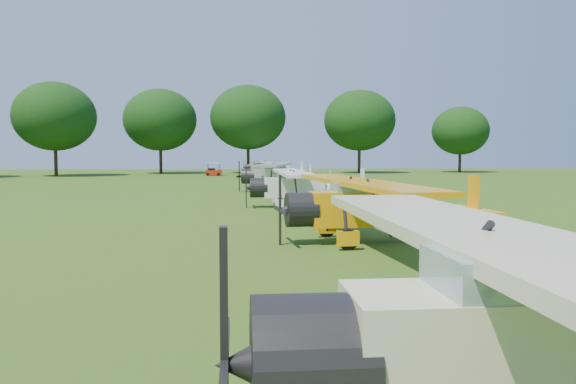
# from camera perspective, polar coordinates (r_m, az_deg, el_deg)

# --- Properties ---
(ground) EXTENTS (160.00, 160.00, 0.00)m
(ground) POSITION_cam_1_polar(r_m,az_deg,el_deg) (26.15, 1.69, -2.58)
(ground) COLOR #234812
(ground) RESTS_ON ground
(tree_belt) EXTENTS (137.36, 130.27, 14.52)m
(tree_belt) POSITION_cam_1_polar(r_m,az_deg,el_deg) (27.23, 9.43, 14.60)
(tree_belt) COLOR black
(tree_belt) RESTS_ON ground
(aircraft_2) EXTENTS (7.28, 11.59, 2.28)m
(aircraft_2) POSITION_cam_1_polar(r_m,az_deg,el_deg) (18.99, 9.07, -1.07)
(aircraft_2) COLOR #EA9E09
(aircraft_2) RESTS_ON ground
(aircraft_3) EXTENTS (6.90, 10.95, 2.17)m
(aircraft_3) POSITION_cam_1_polar(r_m,az_deg,el_deg) (30.90, 1.57, 0.79)
(aircraft_3) COLOR white
(aircraft_3) RESTS_ON ground
(aircraft_4) EXTENTS (7.63, 12.07, 2.37)m
(aircraft_4) POSITION_cam_1_polar(r_m,az_deg,el_deg) (43.15, -0.47, 1.86)
(aircraft_4) COLOR silver
(aircraft_4) RESTS_ON ground
(aircraft_5) EXTENTS (6.06, 9.65, 1.90)m
(aircraft_5) POSITION_cam_1_polar(r_m,az_deg,el_deg) (56.39, -0.62, 2.09)
(aircraft_5) COLOR white
(aircraft_5) RESTS_ON ground
(aircraft_6) EXTENTS (6.51, 10.30, 2.02)m
(aircraft_6) POSITION_cam_1_polar(r_m,az_deg,el_deg) (68.93, -1.07, 2.49)
(aircraft_6) COLOR white
(aircraft_6) RESTS_ON ground
(aircraft_7) EXTENTS (6.24, 9.89, 1.94)m
(aircraft_7) POSITION_cam_1_polar(r_m,az_deg,el_deg) (79.47, -2.50, 2.66)
(aircraft_7) COLOR silver
(aircraft_7) RESTS_ON ground
(golf_cart) EXTENTS (2.09, 1.39, 1.69)m
(golf_cart) POSITION_cam_1_polar(r_m,az_deg,el_deg) (74.25, -7.60, 2.09)
(golf_cart) COLOR #AC240C
(golf_cart) RESTS_ON ground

